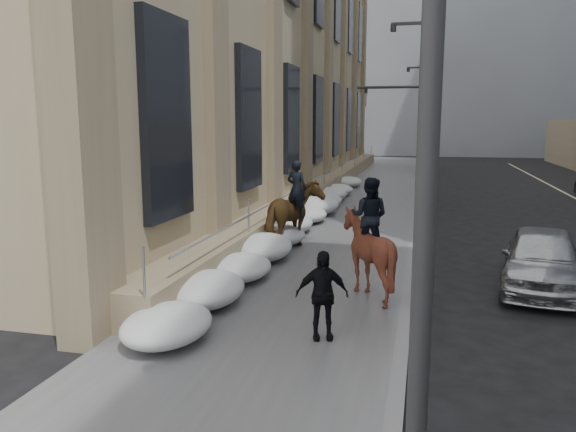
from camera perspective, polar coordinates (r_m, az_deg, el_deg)
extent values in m
plane|color=black|center=(11.67, -1.44, -10.11)|extent=(140.00, 140.00, 0.00)
cube|color=#525254|center=(21.16, 5.63, -0.97)|extent=(5.00, 80.00, 0.12)
cube|color=slate|center=(20.97, 12.74, -1.27)|extent=(0.24, 80.00, 0.12)
cube|color=tan|center=(32.08, -1.34, 18.72)|extent=(5.00, 44.00, 18.00)
cube|color=#7F6E52|center=(31.22, 4.15, 3.20)|extent=(1.10, 44.00, 0.90)
cylinder|color=silver|center=(31.07, 4.99, 4.83)|extent=(0.06, 42.00, 0.06)
cube|color=#7F6E52|center=(21.78, -1.95, 20.65)|extent=(0.70, 1.20, 16.20)
cube|color=black|center=(24.25, 0.39, 9.78)|extent=(0.20, 2.20, 4.50)
cube|color=slate|center=(71.32, 15.15, 17.44)|extent=(30.00, 12.00, 28.00)
cube|color=gray|center=(83.30, 7.75, 13.74)|extent=(24.00, 12.00, 20.00)
cylinder|color=#2D2D30|center=(4.60, 14.17, 10.02)|extent=(0.18, 0.18, 8.00)
cylinder|color=#2D2D30|center=(24.60, 13.93, 9.50)|extent=(0.18, 0.18, 8.00)
cube|color=#2D2D30|center=(24.93, 12.37, 18.57)|extent=(1.60, 0.15, 0.12)
cylinder|color=#2D2D30|center=(24.94, 10.66, 18.27)|extent=(0.24, 0.24, 0.30)
cylinder|color=#2D2D30|center=(44.60, 13.90, 9.45)|extent=(0.18, 0.18, 8.00)
cube|color=#2D2D30|center=(44.78, 13.05, 14.48)|extent=(1.60, 0.15, 0.12)
cylinder|color=#2D2D30|center=(44.79, 12.12, 14.32)|extent=(0.24, 0.24, 0.30)
cylinder|color=#2D2D30|center=(32.61, 14.02, 7.71)|extent=(0.20, 0.20, 6.00)
cylinder|color=#2D2D30|center=(32.71, 10.63, 12.75)|extent=(4.00, 0.16, 0.16)
imported|color=black|center=(32.80, 7.93, 11.93)|extent=(0.18, 0.22, 1.10)
ellipsoid|color=silver|center=(11.97, -8.22, -7.38)|extent=(1.50, 2.10, 0.68)
ellipsoid|color=silver|center=(15.61, -2.59, -3.19)|extent=(1.60, 2.20, 0.72)
ellipsoid|color=silver|center=(19.43, 0.43, -0.74)|extent=(1.40, 2.00, 0.64)
ellipsoid|color=silver|center=(23.25, 3.05, 1.12)|extent=(1.70, 2.30, 0.76)
ellipsoid|color=silver|center=(27.18, 4.41, 2.24)|extent=(1.50, 2.10, 0.66)
imported|color=#442E14|center=(16.87, 0.54, 0.03)|extent=(1.67, 2.58, 2.01)
imported|color=black|center=(16.90, 0.66, 2.79)|extent=(0.71, 0.56, 1.72)
imported|color=#492014|center=(12.49, 8.06, -3.78)|extent=(1.72, 1.89, 1.89)
imported|color=black|center=(12.48, 8.21, -0.04)|extent=(0.91, 0.75, 1.72)
imported|color=black|center=(9.99, 3.47, -8.00)|extent=(1.01, 0.64, 1.60)
imported|color=#9B9DA2|center=(14.53, 24.39, -4.00)|extent=(2.46, 4.55, 1.47)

